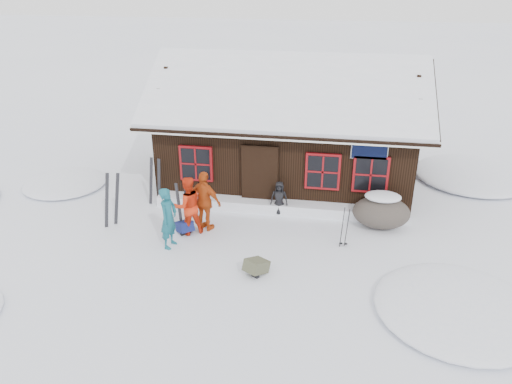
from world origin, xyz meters
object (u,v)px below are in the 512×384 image
at_px(skier_teal, 169,218).
at_px(skier_crouched, 279,198).
at_px(skier_orange_right, 205,201).
at_px(ski_pair_left, 112,200).
at_px(skier_orange_left, 188,206).
at_px(boulder, 381,211).
at_px(ski_poles, 345,228).
at_px(backpack_blue, 185,228).
at_px(backpack_olive, 256,268).

bearing_deg(skier_teal, skier_crouched, -38.09).
bearing_deg(skier_orange_right, ski_pair_left, 24.33).
xyz_separation_m(skier_orange_left, ski_pair_left, (-2.29, 0.08, -0.06)).
bearing_deg(skier_orange_left, boulder, 161.64).
distance_m(skier_orange_left, ski_poles, 4.35).
distance_m(skier_orange_left, skier_orange_right, 0.51).
xyz_separation_m(skier_orange_right, backpack_blue, (-0.54, -0.32, -0.75)).
bearing_deg(skier_teal, ski_pair_left, 76.34).
xyz_separation_m(boulder, ski_pair_left, (-7.67, -1.20, 0.31)).
distance_m(boulder, ski_pair_left, 7.77).
bearing_deg(skier_crouched, skier_orange_left, -147.12).
bearing_deg(backpack_blue, backpack_olive, -74.88).
height_order(boulder, backpack_olive, boulder).
bearing_deg(skier_orange_left, ski_poles, 147.74).
xyz_separation_m(skier_orange_right, backpack_olive, (1.81, -2.01, -0.74)).
bearing_deg(ski_pair_left, skier_teal, -54.05).
bearing_deg(backpack_olive, ski_poles, 69.87).
distance_m(skier_orange_right, ski_pair_left, 2.72).
relative_size(boulder, ski_pair_left, 0.97).
height_order(skier_teal, skier_crouched, skier_teal).
bearing_deg(ski_pair_left, ski_poles, -31.25).
bearing_deg(ski_pair_left, backpack_blue, -33.48).
bearing_deg(backpack_blue, ski_poles, -39.02).
height_order(skier_orange_right, backpack_olive, skier_orange_right).
height_order(skier_crouched, ski_poles, ski_poles).
distance_m(skier_orange_right, backpack_olive, 2.80).
bearing_deg(skier_teal, boulder, -59.62).
bearing_deg(ski_poles, backpack_blue, -179.95).
distance_m(skier_orange_left, skier_crouched, 2.87).
relative_size(skier_crouched, ski_poles, 0.90).
distance_m(skier_orange_left, backpack_blue, 0.72).
bearing_deg(backpack_olive, backpack_blue, 175.27).
bearing_deg(backpack_blue, skier_orange_left, -19.80).
xyz_separation_m(skier_teal, backpack_blue, (0.17, 0.76, -0.71)).
xyz_separation_m(boulder, backpack_olive, (-3.15, -3.01, -0.33)).
xyz_separation_m(skier_orange_right, boulder, (4.96, 1.00, -0.40)).
distance_m(ski_pair_left, ski_poles, 6.63).
bearing_deg(boulder, skier_orange_left, -166.58).
height_order(skier_crouched, backpack_blue, skier_crouched).
relative_size(skier_orange_right, backpack_blue, 3.42).
xyz_separation_m(skier_teal, backpack_olive, (2.52, -0.93, -0.70)).
bearing_deg(skier_crouched, skier_orange_right, -147.11).
height_order(skier_orange_right, ski_poles, skier_orange_right).
xyz_separation_m(skier_crouched, backpack_olive, (-0.15, -3.31, -0.38)).
relative_size(skier_teal, backpack_olive, 3.04).
bearing_deg(ski_pair_left, backpack_olive, -52.08).
distance_m(skier_teal, skier_crouched, 3.58).
distance_m(skier_teal, boulder, 6.05).
bearing_deg(backpack_olive, skier_orange_left, 173.24).
bearing_deg(ski_pair_left, skier_orange_right, -26.10).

